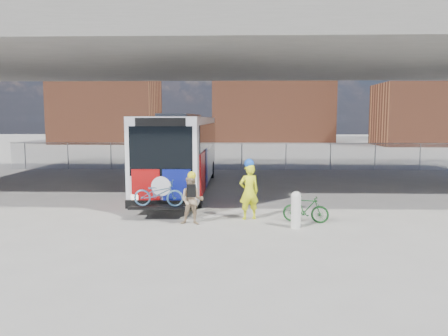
{
  "coord_description": "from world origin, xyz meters",
  "views": [
    {
      "loc": [
        0.69,
        -17.65,
        3.47
      ],
      "look_at": [
        0.18,
        -1.1,
        1.6
      ],
      "focal_mm": 35.0,
      "sensor_mm": 36.0,
      "label": 1
    }
  ],
  "objects_px": {
    "bollard": "(296,208)",
    "cyclist_tan": "(192,200)",
    "bus": "(182,147)",
    "bike_parked": "(306,209)",
    "cyclist_hivis": "(249,190)"
  },
  "relations": [
    {
      "from": "bus",
      "to": "cyclist_hivis",
      "type": "relative_size",
      "value": 6.11
    },
    {
      "from": "bus",
      "to": "cyclist_hivis",
      "type": "bearing_deg",
      "value": -63.89
    },
    {
      "from": "bollard",
      "to": "cyclist_tan",
      "type": "height_order",
      "value": "cyclist_tan"
    },
    {
      "from": "bus",
      "to": "cyclist_hivis",
      "type": "height_order",
      "value": "bus"
    },
    {
      "from": "bus",
      "to": "cyclist_tan",
      "type": "bearing_deg",
      "value": -80.46
    },
    {
      "from": "bus",
      "to": "cyclist_tan",
      "type": "height_order",
      "value": "bus"
    },
    {
      "from": "bike_parked",
      "to": "bollard",
      "type": "bearing_deg",
      "value": 165.56
    },
    {
      "from": "bollard",
      "to": "cyclist_hivis",
      "type": "xyz_separation_m",
      "value": [
        -1.46,
        1.23,
        0.38
      ]
    },
    {
      "from": "bollard",
      "to": "cyclist_hivis",
      "type": "height_order",
      "value": "cyclist_hivis"
    },
    {
      "from": "cyclist_tan",
      "to": "bike_parked",
      "type": "relative_size",
      "value": 1.15
    },
    {
      "from": "bollard",
      "to": "bike_parked",
      "type": "xyz_separation_m",
      "value": [
        0.43,
        0.77,
        -0.18
      ]
    },
    {
      "from": "cyclist_tan",
      "to": "cyclist_hivis",
      "type": "bearing_deg",
      "value": 26.6
    },
    {
      "from": "cyclist_hivis",
      "to": "cyclist_tan",
      "type": "xyz_separation_m",
      "value": [
        -1.89,
        -0.86,
        -0.18
      ]
    },
    {
      "from": "bus",
      "to": "bike_parked",
      "type": "bearing_deg",
      "value": -53.62
    },
    {
      "from": "cyclist_tan",
      "to": "bus",
      "type": "bearing_deg",
      "value": 101.76
    }
  ]
}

